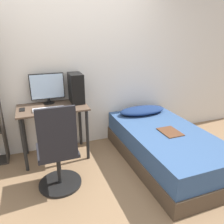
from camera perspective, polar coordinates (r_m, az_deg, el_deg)
The scene contains 12 objects.
ground_plane at distance 2.61m, azimuth -1.50°, elevation -21.76°, with size 14.00×14.00×0.00m, color #846647.
wall_back at distance 3.35m, azimuth -9.87°, elevation 11.45°, with size 8.00×0.05×2.50m.
desk at distance 3.16m, azimuth -15.06°, elevation -1.10°, with size 0.94×0.56×0.77m.
office_chair at distance 2.58m, azimuth -13.82°, elevation -11.43°, with size 0.51×0.51×1.05m.
bed at distance 3.18m, azimuth 13.64°, elevation -8.67°, with size 1.02×1.92×0.48m.
pillow at distance 3.60m, azimuth 7.92°, elevation 0.42°, with size 0.78×0.36×0.11m.
magazine at distance 3.03m, azimuth 14.94°, elevation -5.04°, with size 0.24×0.32×0.01m.
monitor at distance 3.22m, azimuth -16.52°, elevation 6.14°, with size 0.47×0.16×0.43m.
keyboard at distance 3.00m, azimuth -16.17°, elevation 0.72°, with size 0.41×0.15×0.02m.
pc_tower at distance 3.19m, azimuth -9.40°, elevation 6.20°, with size 0.18×0.32×0.42m.
mouse at distance 3.02m, azimuth -11.38°, elevation 1.31°, with size 0.06×0.09×0.02m.
phone at distance 3.11m, azimuth -22.42°, elevation 0.58°, with size 0.07×0.14×0.01m.
Camera 1 is at (-0.62, -1.83, 1.75)m, focal length 35.00 mm.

